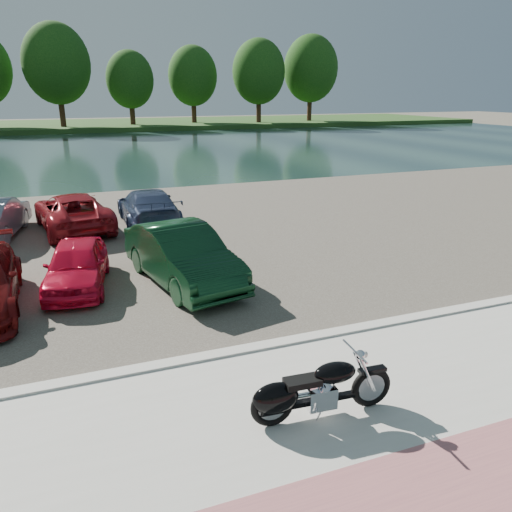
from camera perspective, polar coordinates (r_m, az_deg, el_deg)
The scene contains 13 objects.
ground at distance 8.67m, azimuth 8.51°, elevation -16.19°, with size 200.00×200.00×0.00m, color #595447.
promenade at distance 7.96m, azimuth 12.26°, elevation -19.54°, with size 60.00×6.00×0.10m, color beige.
pink_path at distance 7.05m, azimuth 19.61°, elevation -25.64°, with size 60.00×2.00×0.01m, color #96545C.
kerb at distance 10.15m, azimuth 2.94°, elevation -10.02°, with size 60.00×0.30×0.14m, color beige.
parking_lot at distance 18.20m, azimuth -8.62°, elevation 2.57°, with size 60.00×18.00×0.04m, color #423D35.
river at distance 46.55m, azimuth -16.77°, elevation 11.50°, with size 120.00×40.00×0.00m, color #1B3131.
far_bank at distance 78.36m, azimuth -18.93°, elevation 13.97°, with size 120.00×24.00×0.60m, color #234418.
far_trees at distance 72.43m, azimuth -15.63°, elevation 19.70°, with size 70.25×10.68×12.52m.
motorcycle at distance 7.86m, azimuth 6.19°, elevation -15.14°, with size 2.33×0.75×1.05m.
car_4 at distance 13.60m, azimuth -19.82°, elevation -0.97°, with size 1.44×3.58×1.22m, color red.
car_5 at distance 13.19m, azimuth -8.41°, elevation 0.08°, with size 1.62×4.65×1.53m, color black.
car_10 at distance 19.46m, azimuth -20.21°, elevation 4.79°, with size 2.24×4.86×1.35m, color maroon.
car_11 at distance 19.34m, azimuth -12.21°, elevation 5.48°, with size 1.94×4.77×1.38m, color navy.
Camera 1 is at (-3.69, -6.14, 4.87)m, focal length 35.00 mm.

